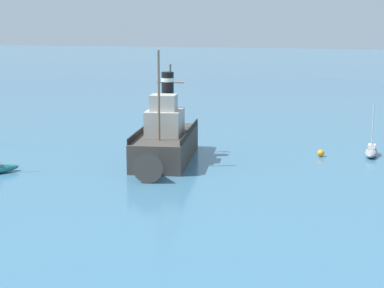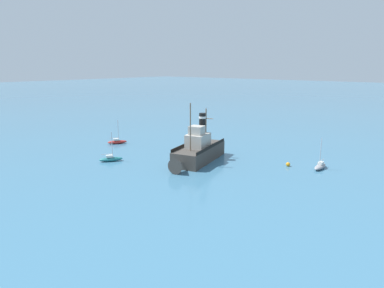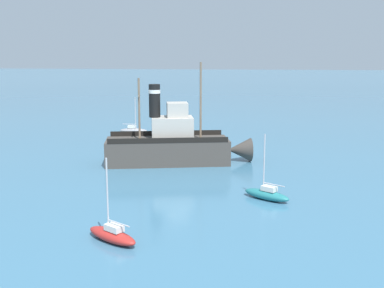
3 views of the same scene
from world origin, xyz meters
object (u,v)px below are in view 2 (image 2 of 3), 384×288
(old_tugboat, at_px, (198,151))
(sailboat_teal, at_px, (111,159))
(sailboat_red, at_px, (117,142))
(sailboat_grey, at_px, (320,166))
(mooring_buoy, at_px, (288,164))

(old_tugboat, bearing_deg, sailboat_teal, 39.56)
(sailboat_red, relative_size, sailboat_teal, 1.00)
(old_tugboat, xyz_separation_m, sailboat_grey, (-17.03, -8.83, -1.40))
(sailboat_red, bearing_deg, sailboat_teal, 137.37)
(sailboat_red, distance_m, sailboat_teal, 13.03)
(sailboat_grey, height_order, mooring_buoy, sailboat_grey)
(mooring_buoy, bearing_deg, sailboat_grey, -156.25)
(sailboat_grey, xyz_separation_m, sailboat_teal, (28.09, 17.97, 0.00))
(sailboat_red, bearing_deg, sailboat_grey, -166.37)
(mooring_buoy, bearing_deg, sailboat_teal, 34.06)
(mooring_buoy, bearing_deg, old_tugboat, 28.60)
(sailboat_teal, height_order, mooring_buoy, sailboat_teal)
(sailboat_teal, bearing_deg, sailboat_red, -42.63)
(sailboat_teal, bearing_deg, mooring_buoy, -145.94)
(mooring_buoy, bearing_deg, sailboat_red, 12.24)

